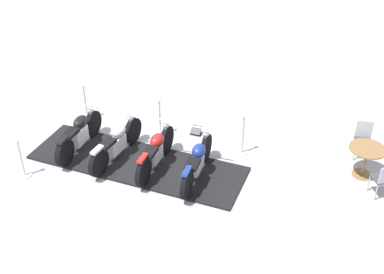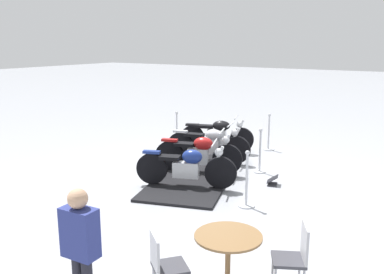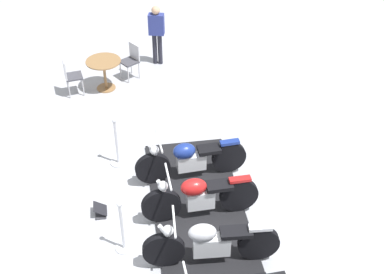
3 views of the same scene
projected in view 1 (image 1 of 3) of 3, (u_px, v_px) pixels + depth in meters
name	position (u px, v px, depth m)	size (l,w,h in m)	color
ground_plane	(137.00, 164.00, 12.26)	(80.00, 80.00, 0.00)	#A8AAB2
display_platform	(137.00, 163.00, 12.25)	(5.42, 1.66, 0.06)	black
motorcycle_navy	(197.00, 161.00, 11.52)	(2.11, 1.01, 1.01)	black
motorcycle_maroon	(156.00, 150.00, 11.83)	(2.05, 0.92, 1.04)	black
motorcycle_chrome	(117.00, 142.00, 12.17)	(2.22, 0.79, 1.02)	black
motorcycle_black	(79.00, 133.00, 12.49)	(2.05, 0.93, 1.01)	black
stanchion_right_front	(243.00, 141.00, 12.46)	(0.34, 0.34, 1.12)	silver
stanchion_right_mid	(160.00, 123.00, 13.16)	(0.31, 0.31, 1.10)	silver
stanchion_left_rear	(22.00, 165.00, 11.69)	(0.33, 0.33, 1.03)	silver
stanchion_right_rear	(86.00, 109.00, 13.89)	(0.36, 0.36, 1.09)	silver
info_placard	(196.00, 132.00, 13.36)	(0.31, 0.35, 0.22)	#333338
cafe_table	(366.00, 155.00, 11.56)	(0.86, 0.86, 0.79)	olive
cafe_chair_near_table	(384.00, 178.00, 10.93)	(0.56, 0.56, 0.92)	#B7B7BC
cafe_chair_across_table	(363.00, 137.00, 12.26)	(0.54, 0.54, 0.96)	#B7B7BC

